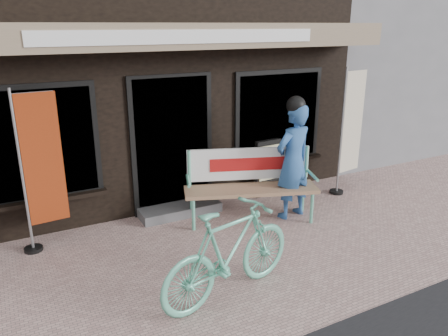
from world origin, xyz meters
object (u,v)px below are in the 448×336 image
nobori_red (40,169)px  person (293,159)px  bench (250,179)px  menu_stand (268,167)px  bicycle (229,252)px  nobori_cream (350,129)px

nobori_red → person: bearing=-16.2°
bench → menu_stand: size_ratio=2.06×
bicycle → menu_stand: bicycle is taller
bicycle → nobori_cream: size_ratio=0.81×
menu_stand → bench: bearing=-142.9°
nobori_red → nobori_cream: (5.06, -0.25, 0.03)m
bicycle → menu_stand: bearing=-53.7°
bicycle → menu_stand: (2.04, 2.37, -0.02)m
menu_stand → person: bearing=-103.5°
menu_stand → nobori_cream: bearing=-23.4°
nobori_red → bicycle: bearing=-57.7°
bicycle → menu_stand: 3.13m
nobori_red → menu_stand: 3.73m
nobori_red → menu_stand: (3.68, 0.23, -0.61)m
bench → person: size_ratio=1.09×
bench → nobori_red: bearing=-168.8°
person → menu_stand: (0.15, 0.92, -0.42)m
bench → person: 0.73m
bench → bicycle: size_ratio=1.15×
nobori_red → nobori_cream: size_ratio=0.98×
bicycle → menu_stand: size_ratio=1.79×
nobori_red → nobori_cream: bearing=-8.0°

